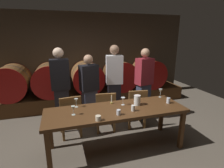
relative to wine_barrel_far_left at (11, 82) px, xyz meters
The scene contains 26 objects.
ground_plane 3.06m from the wine_barrel_far_left, 48.60° to the right, with size 8.61×8.61×0.00m, color brown.
back_wall 2.08m from the wine_barrel_far_left, 15.78° to the left, with size 6.63×0.24×2.64m, color #473A2D.
barrel_shelf 2.04m from the wine_barrel_far_left, ahead, with size 5.96×0.90×0.39m, color #4C2D16.
wine_barrel_far_left is the anchor object (origin of this frame).
wine_barrel_left 0.94m from the wine_barrel_far_left, ahead, with size 0.88×0.90×0.88m.
wine_barrel_center 1.96m from the wine_barrel_far_left, ahead, with size 0.88×0.90×0.88m.
wine_barrel_right 2.95m from the wine_barrel_far_left, ahead, with size 0.88×0.90×0.88m.
wine_barrel_far_right 3.92m from the wine_barrel_far_left, ahead, with size 0.88×0.90×0.88m.
dining_table 3.12m from the wine_barrel_far_left, 47.57° to the right, with size 2.40×0.78×0.77m.
chair_left 2.18m from the wine_barrel_far_left, 51.08° to the right, with size 0.44×0.44×0.88m.
chair_center 2.68m from the wine_barrel_far_left, 38.75° to the right, with size 0.44×0.44×0.88m.
chair_right 3.26m from the wine_barrel_far_left, 31.34° to the right, with size 0.45×0.45×0.88m.
guest_far_left 1.74m from the wine_barrel_far_left, 45.37° to the right, with size 0.38×0.25×1.76m.
guest_center_left 2.21m from the wine_barrel_far_left, 34.97° to the right, with size 0.43×0.33×1.60m.
guest_center_right 2.68m from the wine_barrel_far_left, 24.02° to the right, with size 0.42×0.30×1.78m.
guest_far_right 3.38m from the wine_barrel_far_left, 23.56° to the right, with size 0.43×0.32×1.71m.
candle_center 2.92m from the wine_barrel_far_left, 44.11° to the right, with size 0.05×0.05×0.19m.
pitcher 3.37m from the wine_barrel_far_left, 41.45° to the right, with size 0.12×0.12×0.18m.
wine_glass_far_left 2.70m from the wine_barrel_far_left, 59.22° to the right, with size 0.06×0.06×0.15m.
wine_glass_center_left 2.48m from the wine_barrel_far_left, 54.09° to the right, with size 0.06×0.06×0.16m.
wine_glass_center_right 3.14m from the wine_barrel_far_left, 43.41° to the right, with size 0.07×0.07×0.14m.
wine_glass_far_right 3.72m from the wine_barrel_far_left, 32.17° to the right, with size 0.07×0.07×0.17m.
cup_far_left 3.13m from the wine_barrel_far_left, 56.79° to the right, with size 0.08×0.08×0.08m, color beige.
cup_center_left 3.26m from the wine_barrel_far_left, 50.70° to the right, with size 0.07×0.07×0.09m, color silver.
cup_center_right 3.39m from the wine_barrel_far_left, 46.26° to the right, with size 0.06×0.06×0.10m, color white.
cup_far_right 3.89m from the wine_barrel_far_left, 36.69° to the right, with size 0.07×0.07×0.11m, color silver.
Camera 1 is at (-0.72, -2.73, 1.99)m, focal length 28.12 mm.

